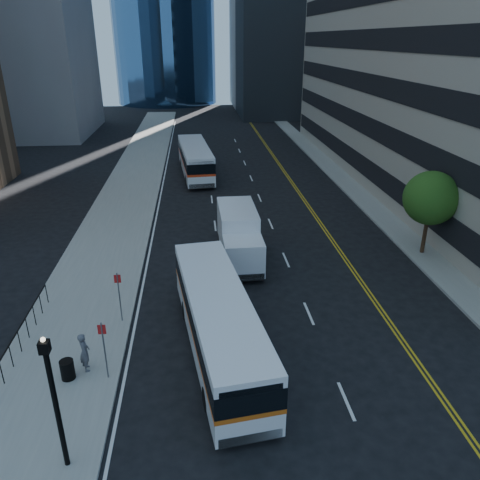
{
  "coord_description": "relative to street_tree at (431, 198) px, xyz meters",
  "views": [
    {
      "loc": [
        -4.67,
        -17.02,
        12.28
      ],
      "look_at": [
        -2.59,
        4.82,
        2.8
      ],
      "focal_mm": 35.0,
      "sensor_mm": 36.0,
      "label": 1
    }
  ],
  "objects": [
    {
      "name": "box_truck",
      "position": [
        -11.32,
        0.29,
        -2.04
      ],
      "size": [
        2.27,
        6.36,
        3.03
      ],
      "rotation": [
        0.0,
        0.0,
        0.02
      ],
      "color": "white",
      "rests_on": "ground"
    },
    {
      "name": "bus_rear",
      "position": [
        -13.76,
        19.7,
        -2.06
      ],
      "size": [
        3.47,
        11.44,
        2.9
      ],
      "rotation": [
        0.0,
        0.0,
        0.09
      ],
      "color": "white",
      "rests_on": "ground"
    },
    {
      "name": "bus_front",
      "position": [
        -13.0,
        -8.58,
        -2.13
      ],
      "size": [
        3.81,
        10.98,
        2.77
      ],
      "rotation": [
        0.0,
        0.0,
        0.14
      ],
      "color": "white",
      "rests_on": "ground"
    },
    {
      "name": "street_tree",
      "position": [
        0.0,
        0.0,
        0.0
      ],
      "size": [
        3.2,
        3.2,
        5.1
      ],
      "color": "#332114",
      "rests_on": "sidewalk_east"
    },
    {
      "name": "ground",
      "position": [
        -9.0,
        -8.0,
        -3.64
      ],
      "size": [
        160.0,
        160.0,
        0.0
      ],
      "primitive_type": "plane",
      "color": "black",
      "rests_on": "ground"
    },
    {
      "name": "pedestrian",
      "position": [
        -18.32,
        -9.43,
        -2.67
      ],
      "size": [
        0.56,
        0.69,
        1.65
      ],
      "primitive_type": "imported",
      "rotation": [
        0.0,
        0.0,
        1.88
      ],
      "color": "#4F4F56",
      "rests_on": "sidewalk_west"
    },
    {
      "name": "lamp_post",
      "position": [
        -18.0,
        -14.0,
        -0.92
      ],
      "size": [
        0.28,
        0.28,
        4.56
      ],
      "color": "black",
      "rests_on": "sidewalk_west"
    },
    {
      "name": "sidewalk_west",
      "position": [
        -19.5,
        17.0,
        -3.57
      ],
      "size": [
        5.0,
        90.0,
        0.15
      ],
      "primitive_type": "cube",
      "color": "gray",
      "rests_on": "ground"
    },
    {
      "name": "trash_can",
      "position": [
        -18.92,
        -9.91,
        -3.09
      ],
      "size": [
        0.64,
        0.64,
        0.8
      ],
      "primitive_type": "cylinder",
      "rotation": [
        0.0,
        0.0,
        0.21
      ],
      "color": "black",
      "rests_on": "sidewalk_west"
    },
    {
      "name": "sidewalk_east",
      "position": [
        -0.0,
        17.0,
        -3.57
      ],
      "size": [
        2.0,
        90.0,
        0.15
      ],
      "primitive_type": "cube",
      "color": "gray",
      "rests_on": "ground"
    }
  ]
}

